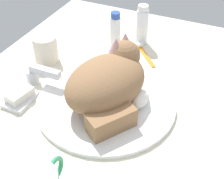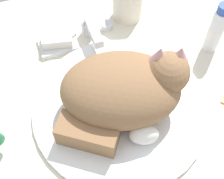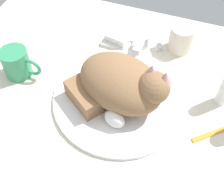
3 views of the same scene
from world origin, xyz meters
The scene contains 9 objects.
ground_plane centered at (0.00, 0.00, -1.50)cm, with size 110.00×82.50×3.00cm, color silver.
sink_basin centered at (0.00, 0.00, 0.59)cm, with size 36.27×36.27×1.17cm, color white.
faucet centered at (0.00, 21.31, 2.74)cm, with size 12.10×10.97×6.14cm.
cat centered at (0.70, -0.57, 7.29)cm, with size 28.18×22.66×14.44cm.
coffee_mug centered at (-30.54, -1.06, 4.32)cm, with size 11.82×7.71×8.63cm.
rinse_cup centered at (11.00, 25.35, 4.18)cm, with size 7.36×7.36×8.37cm.
soap_dish centered at (-8.18, 20.98, 0.60)cm, with size 9.00×6.40×1.20cm, color white.
soap_bar centered at (-8.18, 20.98, 2.36)cm, with size 6.98×4.27×2.32cm, color white.
toothbrush centered at (26.59, -1.18, 0.53)cm, with size 10.85×9.70×1.60cm.
Camera 3 is at (14.06, -44.78, 62.86)cm, focal length 45.88 mm.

